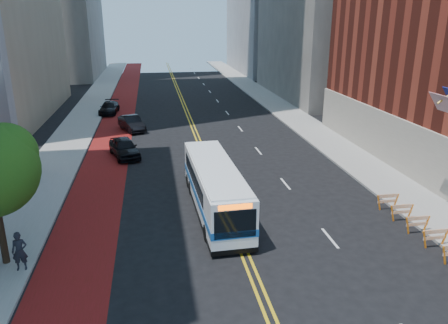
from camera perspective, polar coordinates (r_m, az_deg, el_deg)
name	(u,v)px	position (r m, az deg, el deg)	size (l,w,h in m)	color
ground	(272,322)	(17.96, 6.35, -20.07)	(160.00, 160.00, 0.00)	black
sidewalk_left	(73,135)	(45.53, -19.10, 3.37)	(4.00, 140.00, 0.15)	gray
sidewalk_right	(306,125)	(47.65, 10.68, 4.72)	(4.00, 140.00, 0.15)	gray
bus_lane_paint	(114,134)	(45.04, -14.20, 3.58)	(3.60, 140.00, 0.01)	#60140D
center_line_inner	(193,131)	(45.03, -4.10, 4.10)	(0.14, 140.00, 0.01)	gold
center_line_outer	(196,131)	(45.06, -3.64, 4.12)	(0.14, 140.00, 0.01)	gold
lane_dashes	(227,113)	(53.39, 0.43, 6.44)	(0.14, 98.20, 0.01)	silver
construction_barriers	(445,243)	(24.14, 26.90, -9.42)	(1.42, 10.91, 1.00)	orange
transit_bus	(215,187)	(25.93, -1.22, -3.27)	(2.73, 10.89, 2.97)	white
car_a	(124,148)	(37.23, -12.90, 1.86)	(1.89, 4.69, 1.60)	black
car_b	(132,123)	(45.87, -11.97, 4.98)	(1.59, 4.57, 1.51)	black
car_c	(109,108)	(54.68, -14.77, 6.86)	(1.96, 4.82, 1.40)	black
pedestrian	(20,251)	(22.16, -25.14, -10.51)	(0.67, 0.44, 1.85)	black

